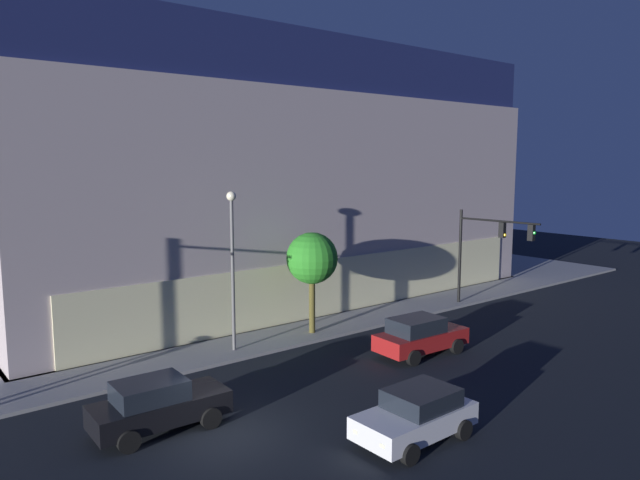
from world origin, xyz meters
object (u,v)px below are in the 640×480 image
at_px(street_lamp_sidewalk, 232,251).
at_px(car_white, 416,414).
at_px(modern_building, 232,175).
at_px(car_red, 420,335).
at_px(traffic_light_far_corner, 489,240).
at_px(car_black, 158,405).
at_px(sidewalk_tree, 312,259).

distance_m(street_lamp_sidewalk, car_white, 11.88).
distance_m(modern_building, car_red, 21.11).
height_order(traffic_light_far_corner, car_red, traffic_light_far_corner).
bearing_deg(car_black, street_lamp_sidewalk, 41.91).
relative_size(car_black, car_white, 1.09).
distance_m(sidewalk_tree, car_red, 6.63).
height_order(modern_building, car_white, modern_building).
relative_size(traffic_light_far_corner, car_red, 1.27).
xyz_separation_m(modern_building, car_red, (-1.73, -19.85, -6.99)).
height_order(traffic_light_far_corner, street_lamp_sidewalk, street_lamp_sidewalk).
distance_m(car_black, car_white, 8.46).
distance_m(car_black, car_red, 12.63).
height_order(modern_building, street_lamp_sidewalk, modern_building).
bearing_deg(modern_building, car_white, -107.76).
bearing_deg(car_red, traffic_light_far_corner, 17.99).
bearing_deg(sidewalk_tree, street_lamp_sidewalk, 179.48).
relative_size(traffic_light_far_corner, car_black, 1.29).
bearing_deg(car_black, car_white, -42.82).
xyz_separation_m(traffic_light_far_corner, car_red, (-9.41, -3.06, -3.33)).
xyz_separation_m(modern_building, car_white, (-8.15, -25.47, -7.06)).
distance_m(traffic_light_far_corner, sidewalk_tree, 11.68).
distance_m(traffic_light_far_corner, car_red, 10.44).
height_order(street_lamp_sidewalk, sidewalk_tree, street_lamp_sidewalk).
bearing_deg(street_lamp_sidewalk, sidewalk_tree, -0.52).
bearing_deg(car_red, car_black, 179.40).
distance_m(car_white, car_red, 8.54).
relative_size(modern_building, car_black, 7.80).
distance_m(modern_building, car_black, 25.38).
bearing_deg(car_red, car_white, -138.84).
xyz_separation_m(traffic_light_far_corner, street_lamp_sidewalk, (-15.99, 2.51, 0.60)).
bearing_deg(traffic_light_far_corner, sidewalk_tree, 167.80).
distance_m(sidewalk_tree, car_white, 12.39).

